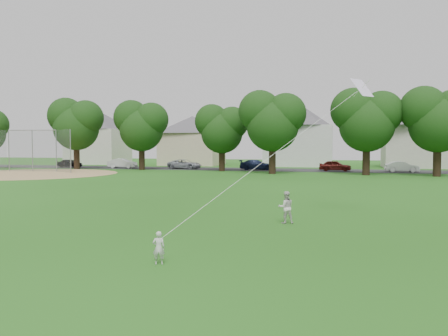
% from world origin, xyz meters
% --- Properties ---
extents(ground, '(160.00, 160.00, 0.00)m').
position_xyz_m(ground, '(0.00, 0.00, 0.00)').
color(ground, '#1D4E12').
rests_on(ground, ground).
extents(street, '(90.00, 7.00, 0.01)m').
position_xyz_m(street, '(0.00, 42.00, 0.01)').
color(street, '#2D2D30').
rests_on(street, ground).
extents(dirt_infield, '(18.00, 18.00, 0.02)m').
position_xyz_m(dirt_infield, '(-26.00, 28.00, 0.01)').
color(dirt_infield, '#9E7F51').
rests_on(dirt_infield, ground).
extents(toddler, '(0.36, 0.30, 0.86)m').
position_xyz_m(toddler, '(0.87, -1.17, 0.43)').
color(toddler, silver).
rests_on(toddler, ground).
extents(older_boy, '(0.72, 0.64, 1.24)m').
position_xyz_m(older_boy, '(3.34, 5.47, 0.62)').
color(older_boy, silver).
rests_on(older_boy, ground).
extents(kite, '(3.23, 5.03, 11.41)m').
position_xyz_m(kite, '(3.53, 3.27, 3.01)').
color(kite, white).
rests_on(kite, ground).
extents(baseball_backstop, '(10.72, 3.35, 4.75)m').
position_xyz_m(baseball_backstop, '(-28.50, 31.23, 2.37)').
color(baseball_backstop, gray).
rests_on(baseball_backstop, ground).
extents(tree_row, '(81.32, 9.25, 10.53)m').
position_xyz_m(tree_row, '(5.22, 36.55, 6.06)').
color(tree_row, black).
rests_on(tree_row, ground).
extents(parked_cars, '(63.40, 2.56, 1.28)m').
position_xyz_m(parked_cars, '(2.22, 41.00, 0.62)').
color(parked_cars, black).
rests_on(parked_cars, ground).
extents(house_row, '(76.12, 13.58, 10.58)m').
position_xyz_m(house_row, '(-0.25, 52.00, 5.07)').
color(house_row, silver).
rests_on(house_row, ground).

